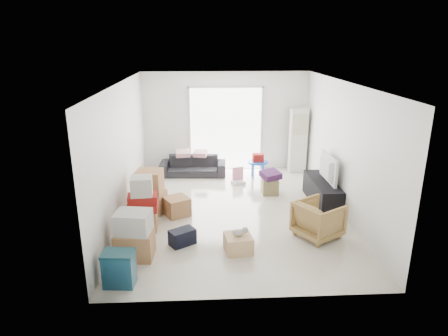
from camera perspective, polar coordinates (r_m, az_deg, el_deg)
name	(u,v)px	position (r m, az deg, el deg)	size (l,w,h in m)	color
room_shell	(234,151)	(8.10, 1.48, 2.51)	(4.98, 6.48, 3.18)	beige
sliding_door	(226,126)	(11.01, 0.26, 6.06)	(2.10, 0.04, 2.33)	white
ac_tower	(298,141)	(11.06, 10.51, 3.86)	(0.45, 0.30, 1.75)	silver
tv_console	(322,192)	(9.15, 13.85, -3.34)	(0.48, 1.59, 0.53)	black
television	(323,178)	(9.04, 14.00, -1.37)	(1.03, 0.59, 0.14)	black
sofa	(193,163)	(10.76, -4.46, 0.77)	(1.75, 0.51, 0.68)	#232327
pillow_left	(183,148)	(10.69, -5.92, 2.88)	(0.41, 0.32, 0.13)	#C08C93
pillow_right	(200,148)	(10.65, -3.41, 2.85)	(0.34, 0.28, 0.12)	#C08C93
armchair	(319,218)	(7.58, 13.35, -6.93)	(0.73, 0.69, 0.76)	#A37F48
storage_bins	(119,269)	(6.27, -14.75, -13.72)	(0.49, 0.36, 0.54)	navy
box_stack_a	(134,236)	(6.87, -12.72, -9.44)	(0.64, 0.55, 0.82)	#A37149
box_stack_b	(143,206)	(7.81, -11.51, -5.41)	(0.58, 0.54, 1.05)	#A37149
box_stack_c	(150,192)	(8.54, -10.57, -3.37)	(0.72, 0.64, 0.91)	#A37149
loose_box	(177,206)	(8.38, -6.76, -5.46)	(0.46, 0.46, 0.39)	#A37149
duffel_bag	(182,237)	(7.24, -5.97, -9.78)	(0.44, 0.27, 0.28)	black
ottoman	(270,186)	(9.52, 6.61, -2.61)	(0.37, 0.37, 0.37)	#908954
blanket	(271,176)	(9.43, 6.66, -1.16)	(0.41, 0.41, 0.14)	#4E2257
kids_table	(258,161)	(10.47, 4.86, 1.03)	(0.54, 0.54, 0.66)	blue
toy_walker	(238,179)	(10.16, 2.02, -1.57)	(0.37, 0.34, 0.41)	silver
wood_crate	(238,243)	(6.99, 2.05, -10.69)	(0.45, 0.45, 0.30)	tan
plush_bunny	(240,232)	(6.90, 2.32, -9.10)	(0.27, 0.15, 0.14)	#B2ADA8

